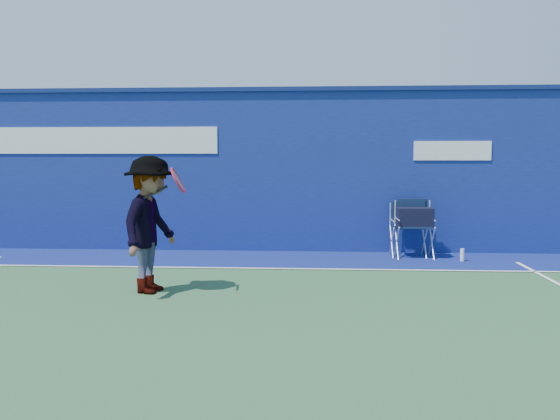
# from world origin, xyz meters

# --- Properties ---
(ground) EXTENTS (80.00, 80.00, 0.00)m
(ground) POSITION_xyz_m (0.00, 0.00, 0.00)
(ground) COLOR #2D5431
(ground) RESTS_ON ground
(stadium_wall) EXTENTS (24.00, 0.50, 3.08)m
(stadium_wall) POSITION_xyz_m (-0.00, 5.20, 1.55)
(stadium_wall) COLOR navy
(stadium_wall) RESTS_ON ground
(out_of_bounds_strip) EXTENTS (24.00, 1.80, 0.01)m
(out_of_bounds_strip) POSITION_xyz_m (0.00, 4.10, 0.00)
(out_of_bounds_strip) COLOR navy
(out_of_bounds_strip) RESTS_ON ground
(court_lines) EXTENTS (24.00, 12.00, 0.01)m
(court_lines) POSITION_xyz_m (0.00, 0.60, 0.01)
(court_lines) COLOR white
(court_lines) RESTS_ON out_of_bounds_strip
(directors_chair_left) EXTENTS (0.61, 0.57, 1.04)m
(directors_chair_left) POSITION_xyz_m (2.85, 4.45, 0.44)
(directors_chair_left) COLOR silver
(directors_chair_left) RESTS_ON ground
(directors_chair_right) EXTENTS (0.58, 0.52, 0.97)m
(directors_chair_right) POSITION_xyz_m (2.76, 4.59, 0.31)
(directors_chair_right) COLOR silver
(directors_chair_right) RESTS_ON ground
(water_bottle) EXTENTS (0.07, 0.07, 0.22)m
(water_bottle) POSITION_xyz_m (3.61, 4.10, 0.11)
(water_bottle) COLOR white
(water_bottle) RESTS_ON ground
(tennis_player) EXTENTS (0.96, 1.27, 1.79)m
(tennis_player) POSITION_xyz_m (-1.05, 1.50, 0.90)
(tennis_player) COLOR #EA4738
(tennis_player) RESTS_ON ground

